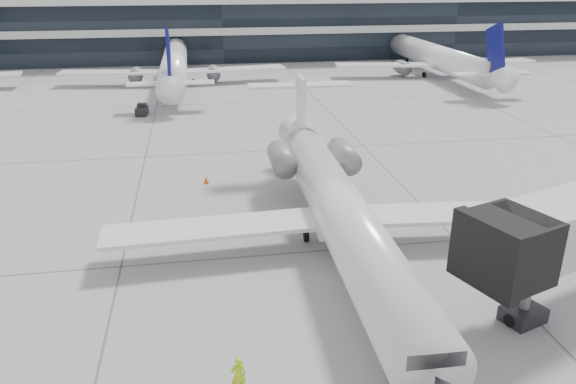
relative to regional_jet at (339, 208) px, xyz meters
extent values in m
plane|color=gray|center=(-2.50, -0.10, -2.67)|extent=(220.00, 220.00, 0.00)
cube|color=black|center=(-2.50, 81.90, 2.33)|extent=(170.00, 22.00, 10.00)
cylinder|color=silver|center=(-0.02, -0.98, -0.08)|extent=(3.63, 27.02, 3.03)
cone|color=silver|center=(0.32, 14.29, 0.25)|extent=(2.96, 3.66, 2.88)
cube|color=silver|center=(-7.30, 0.30, -0.87)|extent=(12.48, 3.51, 0.25)
cube|color=silver|center=(7.30, -0.02, -0.87)|extent=(12.57, 4.04, 0.25)
cylinder|color=slate|center=(-2.06, 8.28, 0.37)|extent=(1.77, 3.86, 1.69)
cylinder|color=slate|center=(2.43, 8.18, 0.37)|extent=(1.77, 3.86, 1.69)
cube|color=silver|center=(0.30, 13.62, 2.61)|extent=(0.38, 2.93, 5.06)
cube|color=silver|center=(0.31, 14.07, 4.41)|extent=(8.13, 1.98, 0.18)
cylinder|color=black|center=(-0.26, -11.65, -2.35)|extent=(0.22, 0.63, 0.63)
cylinder|color=black|center=(-1.66, 1.30, -2.31)|extent=(0.29, 0.72, 0.72)
cylinder|color=black|center=(1.71, 1.23, -2.31)|extent=(0.29, 0.72, 0.72)
cube|color=black|center=(5.15, -9.19, 1.69)|extent=(3.66, 4.04, 2.90)
cylinder|color=slate|center=(6.80, -8.59, -1.21)|extent=(0.46, 0.46, 2.90)
cube|color=black|center=(6.80, -8.59, -2.30)|extent=(2.25, 2.00, 0.73)
imported|color=#B6E017|center=(-6.83, -11.23, -1.82)|extent=(0.68, 0.51, 1.70)
cone|color=#DF490B|center=(-7.38, 12.34, -2.37)|extent=(0.38, 0.38, 0.60)
cube|color=#DF490B|center=(-7.38, 12.34, -2.65)|extent=(0.52, 0.52, 0.03)
cube|color=black|center=(-13.91, 35.57, -2.17)|extent=(1.42, 2.13, 0.82)
cube|color=black|center=(-13.86, 36.02, -1.62)|extent=(1.09, 0.94, 0.45)
cylinder|color=black|center=(-14.32, 36.35, -2.47)|extent=(0.21, 0.42, 0.40)
cylinder|color=black|center=(-13.33, 36.22, -2.47)|extent=(0.21, 0.42, 0.40)
cylinder|color=black|center=(-14.50, 34.91, -2.47)|extent=(0.21, 0.42, 0.40)
cylinder|color=black|center=(-13.51, 34.79, -2.47)|extent=(0.21, 0.42, 0.40)
camera|label=1|loc=(-7.83, -28.87, 12.85)|focal=35.00mm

